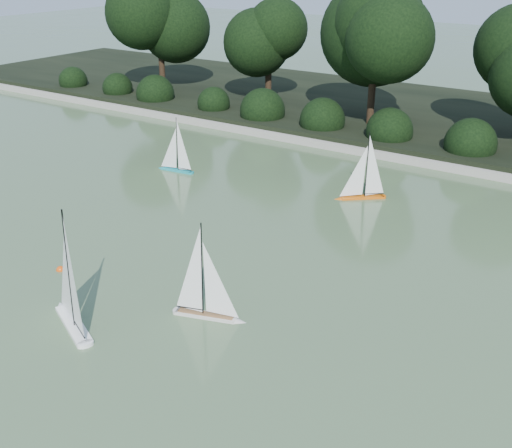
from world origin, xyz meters
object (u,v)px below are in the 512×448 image
(sailboat_teal, at_px, (174,162))
(race_buoy, at_px, (61,270))
(sailboat_orange, at_px, (359,188))
(sailboat_white_b, at_px, (211,303))
(sailboat_white_a, at_px, (69,305))

(sailboat_teal, relative_size, race_buoy, 9.74)
(sailboat_orange, relative_size, sailboat_teal, 1.12)
(sailboat_orange, bearing_deg, race_buoy, -114.89)
(sailboat_teal, height_order, race_buoy, sailboat_teal)
(sailboat_orange, bearing_deg, sailboat_teal, -169.98)
(sailboat_orange, xyz_separation_m, race_buoy, (-2.65, -5.72, -0.24))
(sailboat_white_b, xyz_separation_m, race_buoy, (-2.96, -0.23, -0.24))
(sailboat_white_a, bearing_deg, sailboat_orange, 79.47)
(race_buoy, bearing_deg, sailboat_white_b, 4.38)
(sailboat_teal, bearing_deg, sailboat_orange, 10.02)
(sailboat_white_b, height_order, sailboat_teal, sailboat_white_b)
(race_buoy, bearing_deg, sailboat_white_a, -35.30)
(sailboat_white_b, bearing_deg, sailboat_teal, 135.19)
(sailboat_white_b, xyz_separation_m, sailboat_orange, (-0.31, 5.49, 0.00))
(sailboat_white_a, relative_size, sailboat_teal, 1.38)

